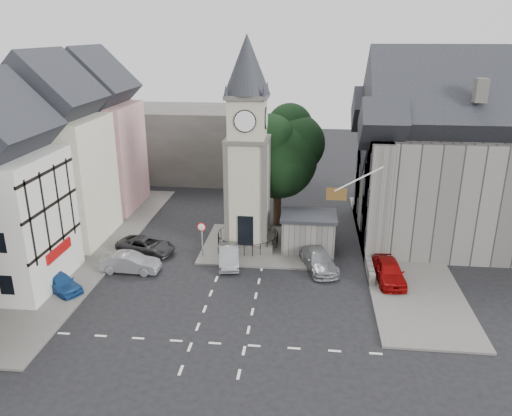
# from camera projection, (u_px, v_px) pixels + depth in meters

# --- Properties ---
(ground) EXTENTS (120.00, 120.00, 0.00)m
(ground) POSITION_uv_depth(u_px,v_px,m) (233.00, 294.00, 32.84)
(ground) COLOR black
(ground) RESTS_ON ground
(pavement_west) EXTENTS (6.00, 30.00, 0.14)m
(pavement_west) POSITION_uv_depth(u_px,v_px,m) (89.00, 248.00, 39.70)
(pavement_west) COLOR #595651
(pavement_west) RESTS_ON ground
(pavement_east) EXTENTS (6.00, 26.00, 0.14)m
(pavement_east) POSITION_uv_depth(u_px,v_px,m) (400.00, 251.00, 39.09)
(pavement_east) COLOR #595651
(pavement_east) RESTS_ON ground
(central_island) EXTENTS (10.00, 8.00, 0.16)m
(central_island) POSITION_uv_depth(u_px,v_px,m) (267.00, 245.00, 40.15)
(central_island) COLOR #595651
(central_island) RESTS_ON ground
(road_markings) EXTENTS (20.00, 8.00, 0.01)m
(road_markings) POSITION_uv_depth(u_px,v_px,m) (218.00, 343.00, 27.68)
(road_markings) COLOR silver
(road_markings) RESTS_ON ground
(clock_tower) EXTENTS (4.86, 4.86, 16.25)m
(clock_tower) POSITION_uv_depth(u_px,v_px,m) (247.00, 147.00, 37.60)
(clock_tower) COLOR #4C4944
(clock_tower) RESTS_ON ground
(stone_shelter) EXTENTS (4.30, 3.30, 3.08)m
(stone_shelter) POSITION_uv_depth(u_px,v_px,m) (308.00, 233.00, 38.85)
(stone_shelter) COLOR #5B5753
(stone_shelter) RESTS_ON ground
(town_tree) EXTENTS (7.20, 7.20, 10.80)m
(town_tree) POSITION_uv_depth(u_px,v_px,m) (278.00, 148.00, 42.47)
(town_tree) COLOR black
(town_tree) RESTS_ON ground
(warning_sign_post) EXTENTS (0.70, 0.19, 2.85)m
(warning_sign_post) POSITION_uv_depth(u_px,v_px,m) (202.00, 233.00, 37.57)
(warning_sign_post) COLOR black
(warning_sign_post) RESTS_ON ground
(terrace_pink) EXTENTS (8.10, 7.60, 12.80)m
(terrace_pink) POSITION_uv_depth(u_px,v_px,m) (96.00, 141.00, 47.18)
(terrace_pink) COLOR tan
(terrace_pink) RESTS_ON ground
(terrace_cream) EXTENTS (8.10, 7.60, 12.80)m
(terrace_cream) POSITION_uv_depth(u_px,v_px,m) (55.00, 161.00, 39.69)
(terrace_cream) COLOR beige
(terrace_cream) RESTS_ON ground
(backdrop_west) EXTENTS (20.00, 10.00, 8.00)m
(backdrop_west) POSITION_uv_depth(u_px,v_px,m) (168.00, 142.00, 58.93)
(backdrop_west) COLOR #4C4944
(backdrop_west) RESTS_ON ground
(east_building) EXTENTS (14.40, 11.40, 12.60)m
(east_building) POSITION_uv_depth(u_px,v_px,m) (448.00, 166.00, 39.46)
(east_building) COLOR #5B5753
(east_building) RESTS_ON ground
(east_boundary_wall) EXTENTS (0.40, 16.00, 0.90)m
(east_boundary_wall) POSITION_uv_depth(u_px,v_px,m) (362.00, 236.00, 41.12)
(east_boundary_wall) COLOR #5B5753
(east_boundary_wall) RESTS_ON ground
(flagpole) EXTENTS (3.68, 0.10, 2.74)m
(flagpole) POSITION_uv_depth(u_px,v_px,m) (358.00, 179.00, 33.42)
(flagpole) COLOR white
(flagpole) RESTS_ON ground
(car_west_blue) EXTENTS (3.92, 3.30, 1.27)m
(car_west_blue) POSITION_uv_depth(u_px,v_px,m) (60.00, 282.00, 33.08)
(car_west_blue) COLOR navy
(car_west_blue) RESTS_ON ground
(car_west_silver) EXTENTS (4.30, 1.56, 1.41)m
(car_west_silver) POSITION_uv_depth(u_px,v_px,m) (130.00, 263.00, 35.73)
(car_west_silver) COLOR gray
(car_west_silver) RESTS_ON ground
(car_west_grey) EXTENTS (4.99, 3.17, 1.28)m
(car_west_grey) POSITION_uv_depth(u_px,v_px,m) (146.00, 246.00, 38.72)
(car_west_grey) COLOR #2A2A2C
(car_west_grey) RESTS_ON ground
(car_island_silver) EXTENTS (2.09, 4.27, 1.35)m
(car_island_silver) POSITION_uv_depth(u_px,v_px,m) (229.00, 256.00, 36.93)
(car_island_silver) COLOR gray
(car_island_silver) RESTS_ON ground
(car_island_east) EXTENTS (3.26, 5.16, 1.39)m
(car_island_east) POSITION_uv_depth(u_px,v_px,m) (318.00, 259.00, 36.25)
(car_island_east) COLOR gray
(car_island_east) RESTS_ON ground
(car_east_red) EXTENTS (2.13, 4.64, 1.54)m
(car_east_red) POSITION_uv_depth(u_px,v_px,m) (389.00, 271.00, 34.33)
(car_east_red) COLOR #8B0707
(car_east_red) RESTS_ON ground
(pedestrian) EXTENTS (0.71, 0.70, 1.65)m
(pedestrian) POSITION_uv_depth(u_px,v_px,m) (370.00, 240.00, 39.31)
(pedestrian) COLOR #AF9F90
(pedestrian) RESTS_ON ground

